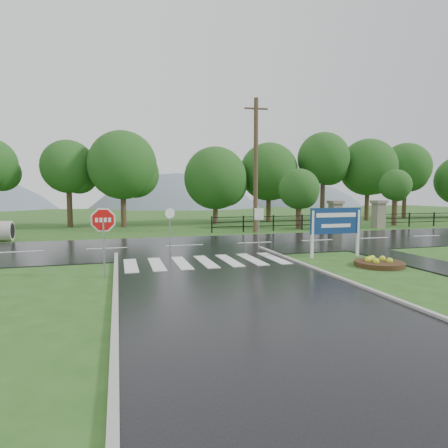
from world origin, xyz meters
name	(u,v)px	position (x,y,z in m)	size (l,w,h in m)	color
ground	(246,295)	(0.00, 0.00, 0.00)	(120.00, 120.00, 0.00)	#28551C
main_road	(185,246)	(0.00, 10.00, 0.00)	(90.00, 8.00, 0.04)	black
walkway	(396,257)	(8.50, 4.00, 0.00)	(2.20, 11.00, 0.04)	black
crosswalk	(206,261)	(0.00, 5.00, 0.06)	(6.50, 2.80, 0.02)	silver
curb_left	(114,381)	(-3.55, -4.00, 0.00)	(0.15, 24.00, 0.12)	#A3A39B
pillar_west	(335,214)	(13.00, 16.00, 1.18)	(1.00, 1.00, 2.24)	gray
pillar_east	(379,213)	(17.00, 16.00, 1.18)	(1.00, 1.00, 2.24)	gray
fence_west	(273,221)	(7.75, 16.00, 0.72)	(9.58, 0.08, 1.20)	black
hills	(155,284)	(3.49, 65.00, -15.54)	(102.00, 48.00, 48.00)	slate
treeline	(169,224)	(1.00, 24.00, 0.00)	(83.20, 5.20, 10.00)	#1B4D17
stop_sign	(103,226)	(-3.92, 3.44, 1.77)	(1.12, 0.06, 2.53)	#939399
estate_billboard	(336,223)	(5.88, 4.78, 1.52)	(2.52, 0.11, 2.21)	silver
flower_bed	(379,263)	(6.40, 2.48, 0.14)	(1.89, 1.89, 0.38)	#332111
reg_sign_small	(259,221)	(3.30, 7.52, 1.50)	(0.47, 0.07, 2.11)	#939399
reg_sign_round	(170,224)	(-1.01, 8.29, 1.36)	(0.48, 0.18, 2.13)	#939399
utility_pole_east	(256,165)	(6.12, 15.50, 4.84)	(1.69, 0.32, 9.52)	#473523
entrance_tree_left	(299,189)	(10.59, 17.50, 3.14)	(3.26, 3.26, 4.79)	#3D2B1C
entrance_tree_right	(395,186)	(19.82, 17.50, 3.48)	(2.70, 2.70, 4.88)	#3D2B1C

